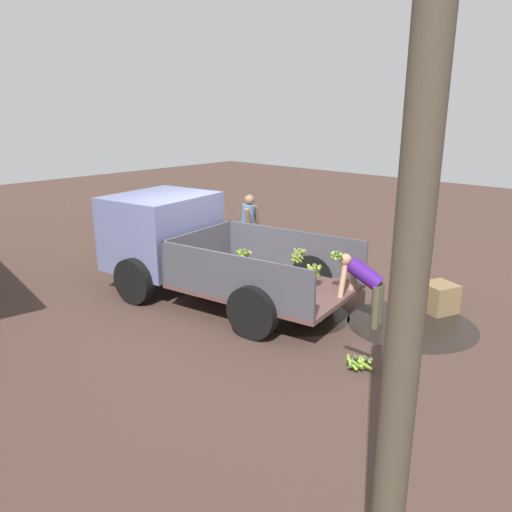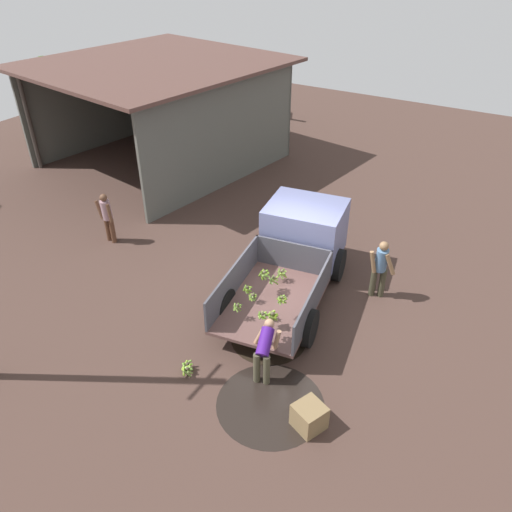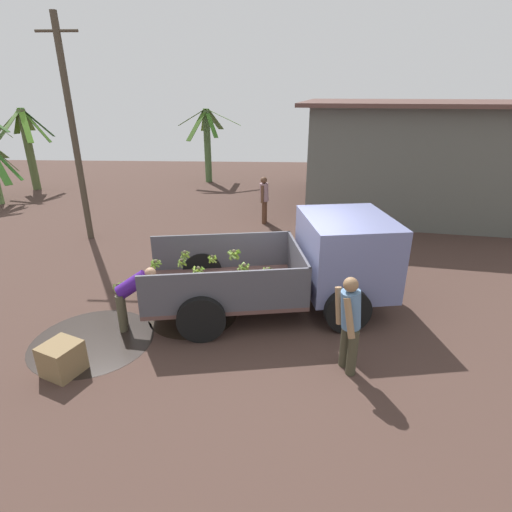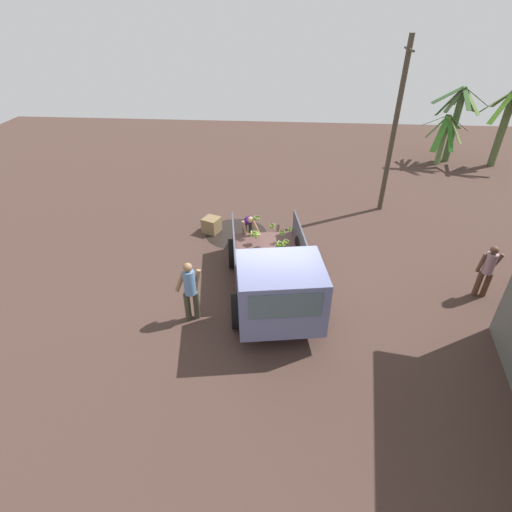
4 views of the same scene
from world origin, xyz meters
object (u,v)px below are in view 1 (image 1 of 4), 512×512
Objects in this scene: banana_bunch_on_ground_1 at (365,363)px; wooden_crate_0 at (439,298)px; cargo_truck at (180,241)px; utility_pole at (416,209)px; person_worker_loading at (365,284)px; person_foreground_visitor at (248,226)px; banana_bunch_on_ground_0 at (355,362)px.

wooden_crate_0 is at bearing -86.88° from banana_bunch_on_ground_1.
utility_pole is (-6.45, 3.74, 2.03)m from cargo_truck.
person_worker_loading is at bearing -172.95° from cargo_truck.
cargo_truck is at bearing -105.26° from person_foreground_visitor.
person_foreground_visitor is at bearing -94.01° from cargo_truck.
utility_pole is at bearing 110.26° from wooden_crate_0.
cargo_truck reaches higher than banana_bunch_on_ground_1.
cargo_truck is 4.25× the size of person_worker_loading.
utility_pole is 9.09m from person_foreground_visitor.
person_worker_loading is at bearing -58.14° from utility_pole.
person_worker_loading is (-3.68, 1.08, -0.19)m from person_foreground_visitor.
banana_bunch_on_ground_0 is (2.21, -3.34, -2.91)m from utility_pole.
utility_pole is 6.06m from person_worker_loading.
utility_pole is at bearing -61.78° from person_foreground_visitor.
person_worker_loading is (-3.49, -1.02, -0.29)m from cargo_truck.
person_foreground_visitor is at bearing -41.32° from utility_pole.
utility_pole reaches higher than cargo_truck.
utility_pole is 21.24× the size of banana_bunch_on_ground_1.
banana_bunch_on_ground_1 is at bearing 107.15° from person_worker_loading.
person_worker_loading reaches higher than banana_bunch_on_ground_1.
person_worker_loading is 2.24× the size of wooden_crate_0.
person_foreground_visitor is 3.84m from person_worker_loading.
cargo_truck reaches higher than wooden_crate_0.
person_foreground_visitor is 3.11× the size of wooden_crate_0.
utility_pole reaches higher than person_worker_loading.
wooden_crate_0 reaches higher than banana_bunch_on_ground_0.
cargo_truck reaches higher than person_foreground_visitor.
cargo_truck is 3.65m from person_worker_loading.
person_foreground_visitor is 5.14m from banana_bunch_on_ground_0.
wooden_crate_0 is (0.15, -2.70, 0.14)m from banana_bunch_on_ground_1.
person_worker_loading is 4.15× the size of banana_bunch_on_ground_0.
wooden_crate_0 is (-4.38, -0.27, -0.64)m from person_foreground_visitor.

